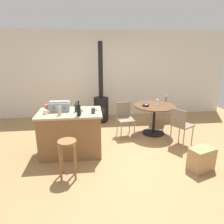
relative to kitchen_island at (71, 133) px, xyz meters
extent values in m
plane|color=#A37A4C|center=(0.93, 0.15, -0.46)|extent=(8.80, 8.80, 0.00)
cube|color=silver|center=(0.93, 2.62, 0.89)|extent=(8.00, 0.10, 2.70)
cube|color=olive|center=(0.00, 0.00, -0.02)|extent=(1.22, 0.73, 0.87)
cube|color=tan|center=(0.00, 0.00, 0.43)|extent=(1.28, 0.79, 0.04)
cylinder|color=olive|center=(0.13, -0.73, -0.14)|extent=(0.04, 0.04, 0.64)
cylinder|color=olive|center=(-0.10, -0.73, -0.14)|extent=(0.04, 0.04, 0.64)
cylinder|color=olive|center=(-0.10, -0.97, -0.14)|extent=(0.04, 0.04, 0.64)
cylinder|color=olive|center=(0.13, -0.97, -0.14)|extent=(0.04, 0.04, 0.64)
cylinder|color=olive|center=(0.01, -0.85, 0.20)|extent=(0.31, 0.31, 0.03)
cylinder|color=black|center=(2.05, 0.86, -0.45)|extent=(0.58, 0.58, 0.02)
cylinder|color=black|center=(2.05, 0.86, -0.09)|extent=(0.07, 0.07, 0.73)
cylinder|color=brown|center=(2.05, 0.86, 0.29)|extent=(1.05, 1.05, 0.03)
cube|color=#7F705B|center=(2.49, 0.14, 0.01)|extent=(0.55, 0.55, 0.03)
cube|color=#7F705B|center=(2.33, 0.04, 0.21)|extent=(0.21, 0.32, 0.40)
cylinder|color=gray|center=(2.26, 0.20, -0.23)|extent=(0.02, 0.02, 0.46)
cylinder|color=gray|center=(2.43, -0.09, -0.23)|extent=(0.02, 0.02, 0.46)
cylinder|color=gray|center=(2.72, 0.09, -0.23)|extent=(0.02, 0.02, 0.46)
cylinder|color=gray|center=(2.55, 0.38, -0.23)|extent=(0.02, 0.02, 0.46)
cube|color=#7F705B|center=(2.40, 1.54, 0.01)|extent=(0.54, 0.54, 0.03)
cube|color=#7F705B|center=(2.57, 1.46, 0.21)|extent=(0.18, 0.33, 0.40)
cylinder|color=gray|center=(2.47, 1.31, -0.23)|extent=(0.02, 0.02, 0.46)
cylinder|color=gray|center=(2.63, 1.62, -0.23)|extent=(0.02, 0.02, 0.46)
cylinder|color=gray|center=(2.32, 1.77, -0.23)|extent=(0.02, 0.02, 0.46)
cylinder|color=gray|center=(2.17, 1.47, -0.23)|extent=(0.02, 0.02, 0.46)
cube|color=#7F705B|center=(1.29, 0.73, -0.01)|extent=(0.46, 0.46, 0.03)
cube|color=#7F705B|center=(1.26, 0.92, 0.19)|extent=(0.36, 0.08, 0.40)
cylinder|color=gray|center=(1.43, 0.93, -0.24)|extent=(0.02, 0.02, 0.43)
cylinder|color=gray|center=(1.09, 0.88, -0.24)|extent=(0.02, 0.02, 0.43)
cylinder|color=gray|center=(1.14, 0.54, -0.24)|extent=(0.02, 0.02, 0.43)
cylinder|color=gray|center=(1.48, 0.59, -0.24)|extent=(0.02, 0.02, 0.43)
cylinder|color=black|center=(0.75, 1.95, -0.43)|extent=(0.37, 0.37, 0.06)
cylinder|color=black|center=(0.75, 1.95, -0.06)|extent=(0.44, 0.44, 0.68)
cube|color=#2D2826|center=(0.75, 1.73, -0.06)|extent=(0.20, 0.02, 0.20)
cylinder|color=black|center=(0.75, 1.95, 1.08)|extent=(0.13, 0.13, 1.60)
cube|color=gray|center=(-0.20, 0.11, 0.54)|extent=(0.41, 0.24, 0.18)
cube|color=gray|center=(-0.20, 0.11, 0.65)|extent=(0.39, 0.15, 0.02)
cube|color=green|center=(-0.30, -0.02, 0.54)|extent=(0.04, 0.01, 0.04)
cube|color=green|center=(-0.10, -0.02, 0.54)|extent=(0.04, 0.01, 0.04)
cylinder|color=#194C23|center=(0.14, 0.01, 0.53)|extent=(0.07, 0.07, 0.15)
cylinder|color=#194C23|center=(0.14, 0.01, 0.63)|extent=(0.03, 0.03, 0.06)
cylinder|color=black|center=(0.20, -0.28, 0.56)|extent=(0.08, 0.08, 0.21)
cylinder|color=black|center=(0.20, -0.28, 0.71)|extent=(0.03, 0.03, 0.08)
cylinder|color=#B7B2AD|center=(-0.17, -0.20, 0.54)|extent=(0.06, 0.06, 0.18)
cylinder|color=#B7B2AD|center=(-0.17, -0.20, 0.67)|extent=(0.02, 0.02, 0.07)
cylinder|color=#383838|center=(0.47, -0.14, 0.51)|extent=(0.08, 0.08, 0.11)
torus|color=#383838|center=(0.52, -0.14, 0.51)|extent=(0.05, 0.01, 0.05)
cylinder|color=#383838|center=(0.20, -0.12, 0.50)|extent=(0.08, 0.08, 0.09)
torus|color=#383838|center=(0.25, -0.12, 0.50)|extent=(0.05, 0.01, 0.05)
cylinder|color=white|center=(-0.45, -0.10, 0.50)|extent=(0.09, 0.09, 0.08)
torus|color=white|center=(-0.40, -0.10, 0.50)|extent=(0.05, 0.01, 0.05)
cylinder|color=#DB6651|center=(-0.48, 0.22, 0.51)|extent=(0.08, 0.08, 0.11)
torus|color=#DB6651|center=(-0.43, 0.22, 0.51)|extent=(0.05, 0.01, 0.05)
cylinder|color=silver|center=(2.13, 0.92, 0.30)|extent=(0.06, 0.06, 0.00)
cylinder|color=silver|center=(2.13, 0.92, 0.35)|extent=(0.01, 0.01, 0.08)
ellipsoid|color=silver|center=(2.13, 0.92, 0.41)|extent=(0.07, 0.07, 0.06)
ellipsoid|color=#383838|center=(1.80, 0.82, 0.34)|extent=(0.18, 0.18, 0.07)
cube|color=tan|center=(2.39, -0.91, -0.25)|extent=(0.52, 0.42, 0.42)
camera|label=1|loc=(0.40, -4.03, 1.65)|focal=33.00mm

